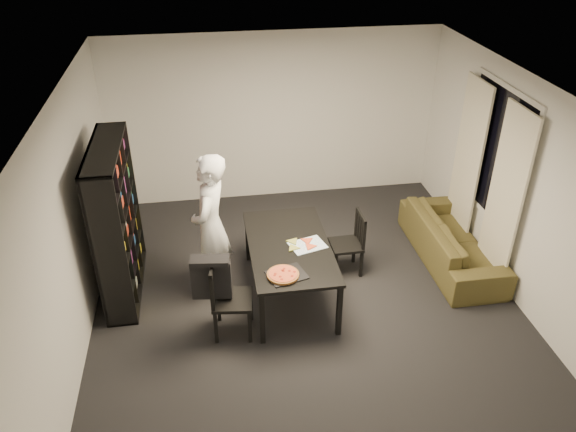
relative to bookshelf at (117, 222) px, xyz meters
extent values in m
cube|color=black|center=(2.16, -0.60, -0.95)|extent=(5.00, 5.50, 0.01)
cube|color=white|center=(2.16, -0.60, 1.65)|extent=(5.00, 5.50, 0.01)
cube|color=white|center=(2.16, 2.15, 0.35)|extent=(5.00, 0.01, 2.60)
cube|color=white|center=(2.16, -3.35, 0.35)|extent=(5.00, 0.01, 2.60)
cube|color=white|center=(-0.34, -0.60, 0.35)|extent=(0.01, 5.50, 2.60)
cube|color=white|center=(4.66, -0.60, 0.35)|extent=(0.01, 5.50, 2.60)
cube|color=black|center=(4.64, 0.00, 0.55)|extent=(0.02, 1.40, 1.60)
cube|color=white|center=(4.64, 0.00, 0.55)|extent=(0.03, 1.52, 1.72)
cube|color=silver|center=(4.56, -0.52, 0.20)|extent=(0.03, 0.70, 2.25)
cube|color=silver|center=(4.56, 0.52, 0.20)|extent=(0.03, 0.70, 2.25)
cube|color=black|center=(0.00, 0.00, 0.00)|extent=(0.35, 1.50, 1.90)
cube|color=black|center=(1.98, -0.45, -0.26)|extent=(0.95, 1.70, 0.04)
cube|color=black|center=(1.55, -1.25, -0.61)|extent=(0.06, 0.06, 0.67)
cube|color=black|center=(2.40, -1.25, -0.61)|extent=(0.06, 0.06, 0.67)
cube|color=black|center=(1.55, 0.36, -0.61)|extent=(0.06, 0.06, 0.67)
cube|color=black|center=(2.40, 0.36, -0.61)|extent=(0.06, 0.06, 0.67)
cube|color=black|center=(1.26, -1.02, -0.51)|extent=(0.48, 0.48, 0.04)
cube|color=black|center=(1.07, -0.99, -0.26)|extent=(0.10, 0.43, 0.46)
cube|color=black|center=(1.07, -0.99, -0.05)|extent=(0.08, 0.41, 0.05)
cube|color=black|center=(1.42, -1.22, -0.74)|extent=(0.04, 0.04, 0.42)
cube|color=black|center=(1.47, -0.86, -0.74)|extent=(0.04, 0.04, 0.42)
cube|color=black|center=(1.05, -1.17, -0.74)|extent=(0.04, 0.04, 0.42)
cube|color=black|center=(1.10, -0.81, -0.74)|extent=(0.04, 0.04, 0.42)
cube|color=black|center=(2.77, -0.09, -0.55)|extent=(0.40, 0.40, 0.04)
cube|color=black|center=(2.94, -0.08, -0.33)|extent=(0.05, 0.39, 0.41)
cube|color=black|center=(2.94, -0.08, -0.14)|extent=(0.04, 0.37, 0.05)
cube|color=black|center=(2.60, 0.07, -0.76)|extent=(0.04, 0.04, 0.38)
cube|color=black|center=(2.61, -0.26, -0.76)|extent=(0.04, 0.04, 0.38)
cube|color=black|center=(2.93, 0.08, -0.76)|extent=(0.04, 0.04, 0.38)
cube|color=black|center=(2.94, -0.25, -0.76)|extent=(0.04, 0.04, 0.38)
cube|color=black|center=(1.05, -0.99, -0.23)|extent=(0.44, 0.14, 0.46)
cube|color=black|center=(1.05, -0.99, 0.02)|extent=(0.43, 0.23, 0.05)
imported|color=silver|center=(1.09, -0.21, -0.04)|extent=(0.60, 0.76, 1.82)
cube|color=black|center=(1.86, -1.02, -0.23)|extent=(0.47, 0.42, 0.01)
cylinder|color=brown|center=(1.82, -1.04, -0.22)|extent=(0.35, 0.35, 0.02)
cylinder|color=orange|center=(1.82, -1.04, -0.20)|extent=(0.31, 0.31, 0.01)
cube|color=white|center=(2.19, -0.48, -0.24)|extent=(0.47, 0.40, 0.01)
imported|color=#463F1C|center=(4.22, -0.06, -0.66)|extent=(0.78, 1.99, 0.58)
camera|label=1|loc=(1.11, -5.86, 3.41)|focal=35.00mm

